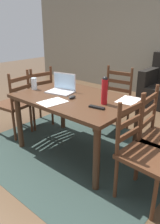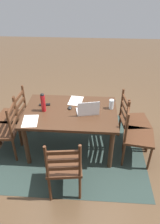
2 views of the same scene
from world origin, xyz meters
name	(u,v)px [view 1 (image 1 of 2)]	position (x,y,z in m)	size (l,w,h in m)	color
ground_plane	(76,151)	(0.00, 0.00, 0.00)	(14.00, 14.00, 0.00)	brown
area_rug	(76,151)	(0.00, 0.00, 0.00)	(2.38, 2.00, 0.01)	#283833
dining_table	(75,104)	(0.00, 0.00, 0.64)	(1.41, 0.94, 0.73)	#422819
chair_left_far	(36,98)	(-0.99, 0.18, 0.46)	(0.50, 0.50, 0.95)	#4C2B19
chair_left_near	(16,104)	(-0.99, -0.18, 0.46)	(0.49, 0.49, 0.95)	#4C2B19
chair_right_near	(144,153)	(0.99, -0.19, 0.46)	(0.47, 0.47, 0.95)	#4C2B19
chair_far_head	(113,101)	(0.00, 0.84, 0.46)	(0.49, 0.49, 0.95)	#4C2B19
laptop	(62,87)	(-0.27, 0.05, 0.79)	(0.36, 0.28, 0.23)	silver
water_bottle	(105,90)	(0.40, 0.02, 0.89)	(0.07, 0.07, 0.30)	#A81419
drinking_glass	(34,84)	(-0.62, -0.11, 0.81)	(0.07, 0.07, 0.15)	silver
computer_mouse	(72,97)	(0.01, -0.07, 0.75)	(0.06, 0.10, 0.03)	black
tv_remote	(97,107)	(0.42, -0.14, 0.74)	(0.04, 0.17, 0.02)	black
paper_stack_left	(53,102)	(-0.06, -0.31, 0.74)	(0.21, 0.30, 0.00)	white
paper_stack_right	(129,100)	(0.54, 0.29, 0.74)	(0.21, 0.30, 0.00)	white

